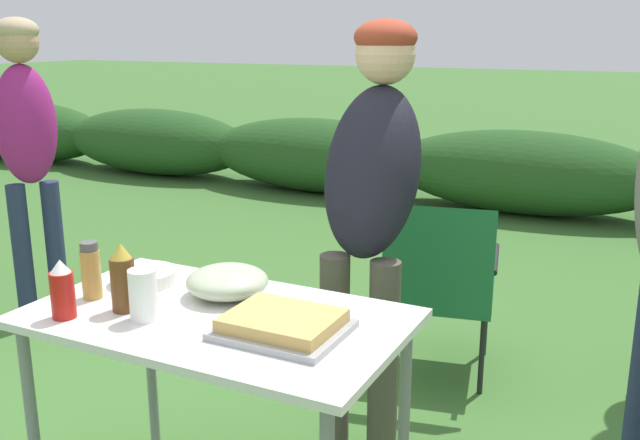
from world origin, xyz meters
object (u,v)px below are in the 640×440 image
(food_tray, at_px, (283,325))
(beer_bottle, at_px, (123,279))
(plate_stack, at_px, (144,277))
(ketchup_bottle, at_px, (62,290))
(camp_chair_green_behind_table, at_px, (440,282))
(spice_jar, at_px, (91,271))
(mixing_bowl, at_px, (227,281))
(folding_table, at_px, (217,338))
(standing_person_in_red_jacket, at_px, (27,134))
(standing_person_in_dark_puffer, at_px, (372,189))
(paper_cup_stack, at_px, (143,295))

(food_tray, bearing_deg, beer_bottle, -173.03)
(plate_stack, distance_m, ketchup_bottle, 0.34)
(food_tray, height_order, camp_chair_green_behind_table, camp_chair_green_behind_table)
(food_tray, relative_size, spice_jar, 1.86)
(plate_stack, height_order, beer_bottle, beer_bottle)
(mixing_bowl, height_order, ketchup_bottle, ketchup_bottle)
(folding_table, height_order, standing_person_in_red_jacket, standing_person_in_red_jacket)
(beer_bottle, bearing_deg, standing_person_in_dark_puffer, 60.26)
(standing_person_in_dark_puffer, distance_m, standing_person_in_red_jacket, 2.08)
(plate_stack, distance_m, paper_cup_stack, 0.32)
(food_tray, bearing_deg, camp_chair_green_behind_table, 88.29)
(standing_person_in_red_jacket, bearing_deg, standing_person_in_dark_puffer, -66.66)
(paper_cup_stack, xyz_separation_m, camp_chair_green_behind_table, (0.44, 1.42, -0.35))
(folding_table, bearing_deg, standing_person_in_red_jacket, 151.35)
(plate_stack, bearing_deg, ketchup_bottle, -92.41)
(folding_table, bearing_deg, plate_stack, 161.91)
(folding_table, bearing_deg, paper_cup_stack, -142.07)
(spice_jar, bearing_deg, standing_person_in_red_jacket, 143.37)
(food_tray, distance_m, spice_jar, 0.66)
(plate_stack, xyz_separation_m, paper_cup_stack, (0.20, -0.24, 0.05))
(folding_table, relative_size, camp_chair_green_behind_table, 1.32)
(folding_table, xyz_separation_m, mixing_bowl, (-0.05, 0.14, 0.12))
(standing_person_in_dark_puffer, bearing_deg, beer_bottle, -123.33)
(plate_stack, height_order, standing_person_in_dark_puffer, standing_person_in_dark_puffer)
(folding_table, distance_m, spice_jar, 0.45)
(standing_person_in_red_jacket, bearing_deg, food_tray, -84.31)
(mixing_bowl, bearing_deg, plate_stack, -176.15)
(folding_table, bearing_deg, ketchup_bottle, -150.18)
(folding_table, relative_size, paper_cup_stack, 7.43)
(standing_person_in_dark_puffer, bearing_deg, standing_person_in_red_jacket, 167.49)
(plate_stack, relative_size, spice_jar, 1.17)
(plate_stack, distance_m, camp_chair_green_behind_table, 1.38)
(folding_table, xyz_separation_m, food_tray, (0.24, -0.03, 0.10))
(camp_chair_green_behind_table, bearing_deg, paper_cup_stack, -118.73)
(standing_person_in_red_jacket, bearing_deg, ketchup_bottle, -97.33)
(ketchup_bottle, distance_m, camp_chair_green_behind_table, 1.69)
(standing_person_in_red_jacket, xyz_separation_m, camp_chair_green_behind_table, (2.14, 0.28, -0.56))
(folding_table, distance_m, camp_chair_green_behind_table, 1.34)
(folding_table, bearing_deg, spice_jar, -171.69)
(paper_cup_stack, distance_m, standing_person_in_dark_puffer, 0.91)
(plate_stack, height_order, standing_person_in_red_jacket, standing_person_in_red_jacket)
(beer_bottle, bearing_deg, camp_chair_green_behind_table, 68.95)
(spice_jar, height_order, standing_person_in_dark_puffer, standing_person_in_dark_puffer)
(mixing_bowl, bearing_deg, spice_jar, -151.26)
(spice_jar, relative_size, standing_person_in_red_jacket, 0.11)
(beer_bottle, xyz_separation_m, standing_person_in_red_jacket, (-1.61, 1.11, 0.19))
(spice_jar, bearing_deg, standing_person_in_dark_puffer, 51.10)
(food_tray, height_order, standing_person_in_dark_puffer, standing_person_in_dark_puffer)
(plate_stack, xyz_separation_m, beer_bottle, (0.10, -0.21, 0.08))
(plate_stack, xyz_separation_m, standing_person_in_dark_puffer, (0.56, 0.58, 0.23))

